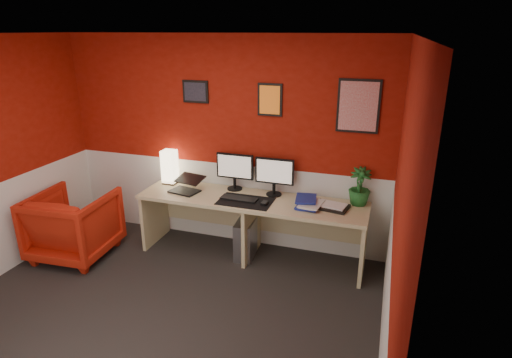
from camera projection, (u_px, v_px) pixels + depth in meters
name	position (u px, v px, depth m)	size (l,w,h in m)	color
ground	(154.00, 321.00, 3.88)	(4.00, 3.50, 0.01)	black
ceiling	(125.00, 35.00, 3.04)	(4.00, 3.50, 0.01)	white
wall_back	(222.00, 143.00, 5.03)	(4.00, 0.01, 2.50)	maroon
wall_right	(396.00, 229.00, 2.88)	(0.01, 3.50, 2.50)	maroon
wainscot_back	(224.00, 202.00, 5.27)	(4.00, 0.01, 1.00)	silver
wainscot_right	(384.00, 320.00, 3.13)	(0.01, 3.50, 1.00)	silver
desk	(251.00, 228.00, 4.88)	(2.60, 0.65, 0.73)	#C9B580
shoji_lamp	(170.00, 168.00, 5.17)	(0.16, 0.16, 0.40)	#FFE5B2
laptop	(184.00, 183.00, 4.92)	(0.33, 0.23, 0.22)	black
monitor_left	(234.00, 166.00, 4.94)	(0.45, 0.06, 0.58)	black
monitor_right	(274.00, 171.00, 4.77)	(0.45, 0.06, 0.58)	black
desk_mat	(245.00, 201.00, 4.68)	(0.60, 0.38, 0.01)	black
keyboard	(239.00, 199.00, 4.72)	(0.42, 0.14, 0.02)	black
mouse	(264.00, 203.00, 4.58)	(0.06, 0.10, 0.03)	black
book_bottom	(298.00, 204.00, 4.59)	(0.24, 0.32, 0.03)	navy
book_middle	(301.00, 202.00, 4.56)	(0.22, 0.31, 0.02)	silver
book_top	(296.00, 198.00, 4.60)	(0.22, 0.30, 0.03)	navy
zen_tray	(331.00, 207.00, 4.51)	(0.35, 0.25, 0.03)	black
potted_plant	(360.00, 187.00, 4.54)	(0.23, 0.23, 0.41)	#19591E
pc_tower	(246.00, 237.00, 4.96)	(0.20, 0.45, 0.45)	#99999E
armchair	(74.00, 225.00, 4.90)	(0.83, 0.86, 0.78)	#B21B09
art_left	(196.00, 92.00, 4.90)	(0.32, 0.02, 0.26)	black
art_center	(270.00, 100.00, 4.66)	(0.28, 0.02, 0.36)	orange
art_right	(358.00, 106.00, 4.38)	(0.44, 0.02, 0.56)	red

